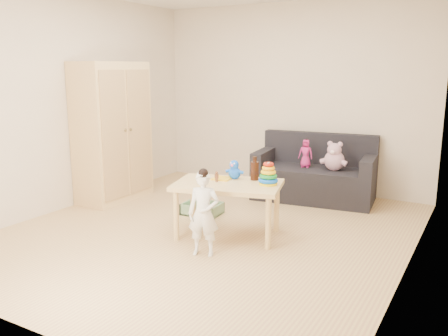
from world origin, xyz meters
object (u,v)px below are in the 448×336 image
Objects in this scene: play_table at (228,209)px; toddler at (204,215)px; wardrobe at (112,132)px; sofa at (314,183)px.

play_table is 1.37× the size of toddler.
play_table is at bearing -13.64° from wardrobe.
play_table reaches higher than sofa.
toddler is (-0.25, -2.33, 0.17)m from sofa.
play_table is at bearing -106.44° from sofa.
toddler is (2.04, -1.04, -0.50)m from wardrobe.
toddler is at bearing -27.00° from wardrobe.
sofa is 1.96× the size of toddler.
toddler reaches higher than sofa.
toddler reaches higher than play_table.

